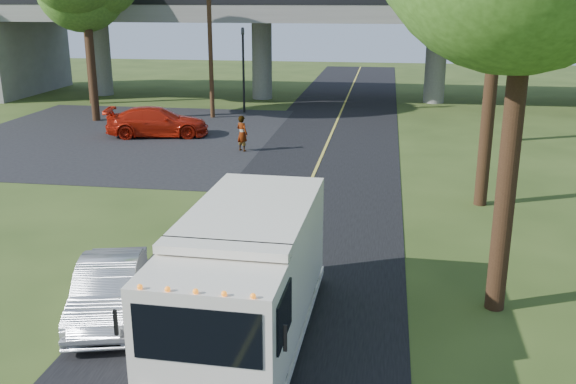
% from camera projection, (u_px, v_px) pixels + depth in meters
% --- Properties ---
extents(ground, '(120.00, 120.00, 0.00)m').
position_uv_depth(ground, '(255.00, 311.00, 14.82)').
color(ground, '#304317').
rests_on(ground, ground).
extents(road, '(7.00, 90.00, 0.02)m').
position_uv_depth(road, '(308.00, 188.00, 24.28)').
color(road, black).
rests_on(road, ground).
extents(parking_lot, '(16.00, 18.00, 0.01)m').
position_uv_depth(parking_lot, '(118.00, 136.00, 33.45)').
color(parking_lot, black).
rests_on(parking_lot, ground).
extents(lane_line, '(0.12, 90.00, 0.01)m').
position_uv_depth(lane_line, '(308.00, 188.00, 24.27)').
color(lane_line, gold).
rests_on(lane_line, road).
extents(overpass, '(54.00, 10.00, 7.30)m').
position_uv_depth(overpass, '(348.00, 34.00, 43.76)').
color(overpass, slate).
rests_on(overpass, ground).
extents(traffic_signal, '(0.18, 0.22, 5.20)m').
position_uv_depth(traffic_signal, '(243.00, 61.00, 39.35)').
color(traffic_signal, black).
rests_on(traffic_signal, ground).
extents(utility_pole, '(1.60, 0.26, 9.00)m').
position_uv_depth(utility_pole, '(210.00, 40.00, 37.28)').
color(utility_pole, '#472D19').
rests_on(utility_pole, ground).
extents(step_van, '(2.62, 6.74, 2.80)m').
position_uv_depth(step_van, '(246.00, 275.00, 13.04)').
color(step_van, silver).
rests_on(step_van, ground).
extents(red_sedan, '(5.53, 3.12, 1.51)m').
position_uv_depth(red_sedan, '(158.00, 122.00, 33.24)').
color(red_sedan, '#AE1B0A').
rests_on(red_sedan, ground).
extents(silver_sedan, '(2.29, 4.07, 1.27)m').
position_uv_depth(silver_sedan, '(108.00, 290.00, 14.42)').
color(silver_sedan, '#979A9F').
rests_on(silver_sedan, ground).
extents(pedestrian, '(0.74, 0.67, 1.69)m').
position_uv_depth(pedestrian, '(242.00, 134.00, 29.95)').
color(pedestrian, gray).
rests_on(pedestrian, ground).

